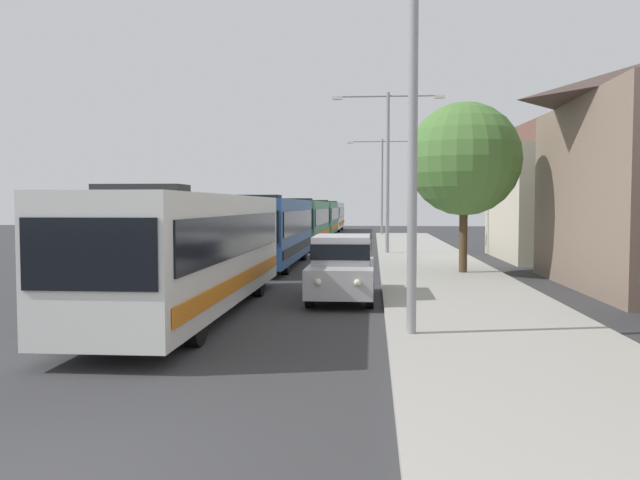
{
  "coord_description": "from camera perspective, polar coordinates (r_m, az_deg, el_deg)",
  "views": [
    {
      "loc": [
        3.3,
        -6.08,
        2.8
      ],
      "look_at": [
        1.74,
        12.8,
        1.77
      ],
      "focal_mm": 36.03,
      "sensor_mm": 36.0,
      "label": 1
    }
  ],
  "objects": [
    {
      "name": "streetlamp_mid",
      "position": [
        35.91,
        6.04,
        7.47
      ],
      "size": [
        6.15,
        0.28,
        8.83
      ],
      "color": "gray",
      "rests_on": "sidewalk"
    },
    {
      "name": "roadside_tree",
      "position": [
        25.91,
        12.69,
        7.01
      ],
      "size": [
        4.43,
        4.43,
        6.66
      ],
      "color": "#4C3823",
      "rests_on": "sidewalk"
    },
    {
      "name": "streetlamp_far",
      "position": [
        58.39,
        5.53,
        5.66
      ],
      "size": [
        6.28,
        0.28,
        8.57
      ],
      "color": "gray",
      "rests_on": "sidewalk"
    },
    {
      "name": "bus_second_in_line",
      "position": [
        29.44,
        -4.27,
        0.96
      ],
      "size": [
        2.58,
        11.61,
        3.21
      ],
      "color": "#284C8C",
      "rests_on": "ground_plane"
    },
    {
      "name": "bus_lead",
      "position": [
        16.72,
        -11.25,
        -0.74
      ],
      "size": [
        2.58,
        12.06,
        3.21
      ],
      "color": "silver",
      "rests_on": "ground_plane"
    },
    {
      "name": "white_suv",
      "position": [
        18.95,
        1.98,
        -2.23
      ],
      "size": [
        1.86,
        4.72,
        1.9
      ],
      "color": "#B7B7BC",
      "rests_on": "ground_plane"
    },
    {
      "name": "bus_rear",
      "position": [
        69.3,
        0.92,
        2.21
      ],
      "size": [
        2.58,
        10.78,
        3.21
      ],
      "color": "silver",
      "rests_on": "ground_plane"
    },
    {
      "name": "streetlamp_near",
      "position": [
        13.52,
        8.27,
        13.8
      ],
      "size": [
        6.33,
        0.28,
        8.4
      ],
      "color": "gray",
      "rests_on": "sidewalk"
    },
    {
      "name": "house_distant_gabled",
      "position": [
        35.44,
        22.02,
        5.14
      ],
      "size": [
        8.27,
        9.07,
        8.2
      ],
      "color": "#BCB29E",
      "rests_on": "ground_plane"
    },
    {
      "name": "box_truck_oncoming",
      "position": [
        67.76,
        -1.97,
        2.2
      ],
      "size": [
        2.35,
        7.88,
        3.15
      ],
      "color": "black",
      "rests_on": "ground_plane"
    },
    {
      "name": "bus_middle",
      "position": [
        42.85,
        -1.44,
        1.64
      ],
      "size": [
        2.58,
        11.98,
        3.21
      ],
      "color": "#33724C",
      "rests_on": "ground_plane"
    },
    {
      "name": "bus_fourth_in_line",
      "position": [
        56.47,
        0.05,
        2.0
      ],
      "size": [
        2.58,
        10.57,
        3.21
      ],
      "color": "#33724C",
      "rests_on": "ground_plane"
    }
  ]
}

